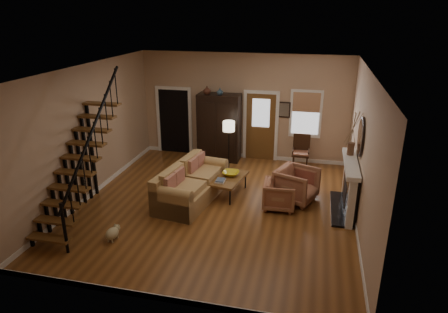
% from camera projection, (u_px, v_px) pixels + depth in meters
% --- Properties ---
extents(room, '(7.00, 7.33, 3.30)m').
position_uv_depth(room, '(217.00, 126.00, 10.93)').
color(room, brown).
rests_on(room, ground).
extents(staircase, '(0.94, 2.80, 3.20)m').
position_uv_depth(staircase, '(76.00, 153.00, 8.61)').
color(staircase, brown).
rests_on(staircase, ground).
extents(fireplace, '(0.33, 1.95, 2.30)m').
position_uv_depth(fireplace, '(351.00, 182.00, 9.29)').
color(fireplace, black).
rests_on(fireplace, ground).
extents(armoire, '(1.30, 0.60, 2.10)m').
position_uv_depth(armoire, '(219.00, 127.00, 12.42)').
color(armoire, black).
rests_on(armoire, ground).
extents(vase_a, '(0.24, 0.24, 0.25)m').
position_uv_depth(vase_a, '(207.00, 90.00, 11.99)').
color(vase_a, '#4C2619').
rests_on(vase_a, armoire).
extents(vase_b, '(0.20, 0.20, 0.21)m').
position_uv_depth(vase_b, '(220.00, 91.00, 11.91)').
color(vase_b, '#334C60').
rests_on(vase_b, armoire).
extents(sofa, '(1.37, 2.51, 0.89)m').
position_uv_depth(sofa, '(192.00, 183.00, 9.93)').
color(sofa, '#AF874F').
rests_on(sofa, ground).
extents(coffee_table, '(0.93, 1.35, 0.48)m').
position_uv_depth(coffee_table, '(228.00, 186.00, 10.29)').
color(coffee_table, brown).
rests_on(coffee_table, ground).
extents(bowl, '(0.42, 0.42, 0.10)m').
position_uv_depth(bowl, '(231.00, 173.00, 10.31)').
color(bowl, gold).
rests_on(bowl, coffee_table).
extents(books, '(0.23, 0.31, 0.06)m').
position_uv_depth(books, '(220.00, 180.00, 9.95)').
color(books, beige).
rests_on(books, coffee_table).
extents(armchair_left, '(0.79, 0.77, 0.69)m').
position_uv_depth(armchair_left, '(280.00, 195.00, 9.55)').
color(armchair_left, brown).
rests_on(armchair_left, ground).
extents(armchair_right, '(1.20, 1.18, 0.85)m').
position_uv_depth(armchair_right, '(296.00, 185.00, 9.88)').
color(armchair_right, brown).
rests_on(armchair_right, ground).
extents(floor_lamp, '(0.37, 0.37, 1.51)m').
position_uv_depth(floor_lamp, '(229.00, 146.00, 11.63)').
color(floor_lamp, black).
rests_on(floor_lamp, ground).
extents(side_chair, '(0.54, 0.54, 1.02)m').
position_uv_depth(side_chair, '(301.00, 152.00, 11.87)').
color(side_chair, '#321D10').
rests_on(side_chair, ground).
extents(dog, '(0.26, 0.41, 0.29)m').
position_uv_depth(dog, '(112.00, 234.00, 8.26)').
color(dog, '#C7BA88').
rests_on(dog, ground).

